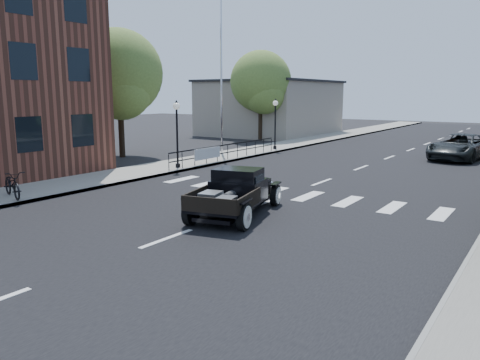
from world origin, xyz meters
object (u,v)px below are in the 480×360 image
Objects in this scene: hotrod_pickup at (236,192)px; second_car at (460,147)px; motorcycle at (12,184)px; flagpole at (221,53)px.

second_car is (3.64, 18.34, -0.01)m from hotrod_pickup.
hotrod_pickup is 8.40m from motorcycle.
hotrod_pickup is 0.81× the size of second_car.
hotrod_pickup is 18.70m from second_car.
flagpole is 15.93m from motorcycle.
flagpole is at bearing -144.54° from second_car.
flagpole is 15.53m from second_car.
second_car is 24.18m from motorcycle.
hotrod_pickup reaches higher than second_car.
flagpole is 2.80× the size of hotrod_pickup.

